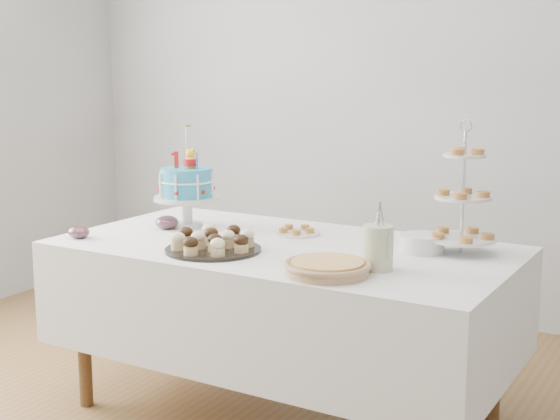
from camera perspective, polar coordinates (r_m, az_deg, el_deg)
The scene contains 11 objects.
walls at distance 2.97m, azimuth -2.66°, elevation 7.29°, with size 5.04×4.04×2.70m.
table at distance 3.36m, azimuth 0.27°, elevation -6.32°, with size 1.92×1.02×0.77m.
birthday_cake at distance 3.68m, azimuth -6.81°, elevation 0.76°, with size 0.31×0.31×0.48m.
cupcake_tray at distance 3.19m, azimuth -4.92°, elevation -2.25°, with size 0.39×0.39×0.09m.
pie at distance 2.83m, azimuth 3.47°, elevation -4.18°, with size 0.32×0.32×0.05m.
tiered_stand at distance 3.20m, azimuth 13.23°, elevation 0.85°, with size 0.28×0.28×0.54m.
plate_stack at distance 3.22m, azimuth 10.33°, elevation -2.40°, with size 0.18×0.18×0.07m.
pastry_plate at distance 3.51m, azimuth 1.23°, elevation -1.55°, with size 0.22×0.22×0.03m.
jam_bowl_a at distance 3.54m, azimuth -14.49°, elevation -1.59°, with size 0.09×0.09×0.06m.
jam_bowl_b at distance 3.66m, azimuth -8.25°, elevation -0.92°, with size 0.11×0.11×0.06m.
utensil_pitcher at distance 2.90m, azimuth 7.18°, elevation -2.62°, with size 0.12×0.11×0.26m.
Camera 1 is at (1.63, -2.48, 1.51)m, focal length 50.00 mm.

